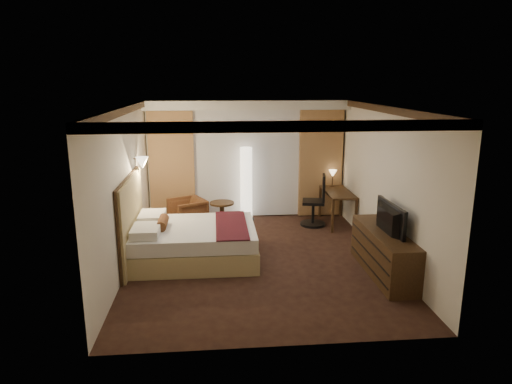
{
  "coord_description": "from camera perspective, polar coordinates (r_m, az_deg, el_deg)",
  "views": [
    {
      "loc": [
        -0.73,
        -7.6,
        3.13
      ],
      "look_at": [
        0.0,
        0.4,
        1.15
      ],
      "focal_mm": 32.0,
      "sensor_mm": 36.0,
      "label": 1
    }
  ],
  "objects": [
    {
      "name": "bed",
      "position": [
        8.24,
        -7.6,
        -6.27
      ],
      "size": [
        2.15,
        1.68,
        0.63
      ],
      "primitive_type": null,
      "color": "white",
      "rests_on": "floor"
    },
    {
      "name": "soffit",
      "position": [
        10.14,
        -1.1,
        10.84
      ],
      "size": [
        4.5,
        0.5,
        0.2
      ],
      "primitive_type": "cube",
      "color": "white",
      "rests_on": "ceiling"
    },
    {
      "name": "left_wall",
      "position": [
        7.95,
        -16.09,
        0.36
      ],
      "size": [
        0.02,
        5.5,
        2.7
      ],
      "primitive_type": "cube",
      "color": "beige",
      "rests_on": "floor"
    },
    {
      "name": "desk_lamp",
      "position": [
        10.61,
        9.54,
        1.62
      ],
      "size": [
        0.18,
        0.18,
        0.34
      ],
      "primitive_type": null,
      "color": "#FFD899",
      "rests_on": "desk"
    },
    {
      "name": "curtain_sheer",
      "position": [
        10.47,
        -1.14,
        3.49
      ],
      "size": [
        2.48,
        0.04,
        2.45
      ],
      "primitive_type": "cube",
      "color": "silver",
      "rests_on": "back_wall"
    },
    {
      "name": "armchair",
      "position": [
        9.97,
        -8.57,
        -2.48
      ],
      "size": [
        0.89,
        0.91,
        0.71
      ],
      "primitive_type": "imported",
      "rotation": [
        0.0,
        0.0,
        -1.12
      ],
      "color": "#522518",
      "rests_on": "floor"
    },
    {
      "name": "back_wall",
      "position": [
        10.53,
        -1.17,
        4.1
      ],
      "size": [
        4.5,
        0.02,
        2.7
      ],
      "primitive_type": "cube",
      "color": "beige",
      "rests_on": "floor"
    },
    {
      "name": "floor_lamp",
      "position": [
        10.3,
        -1.23,
        1.01
      ],
      "size": [
        0.36,
        0.36,
        1.69
      ],
      "primitive_type": null,
      "color": "white",
      "rests_on": "floor"
    },
    {
      "name": "floor",
      "position": [
        8.25,
        0.26,
        -8.44
      ],
      "size": [
        4.5,
        5.5,
        0.01
      ],
      "primitive_type": "cube",
      "color": "black",
      "rests_on": "ground"
    },
    {
      "name": "dresser",
      "position": [
        7.84,
        15.68,
        -7.31
      ],
      "size": [
        0.5,
        1.91,
        0.74
      ],
      "primitive_type": null,
      "color": "black",
      "rests_on": "floor"
    },
    {
      "name": "wall_sconce",
      "position": [
        8.81,
        -14.04,
        3.55
      ],
      "size": [
        0.24,
        0.24,
        0.24
      ],
      "primitive_type": null,
      "color": "white",
      "rests_on": "left_wall"
    },
    {
      "name": "television",
      "position": [
        7.62,
        15.79,
        -2.55
      ],
      "size": [
        0.64,
        1.08,
        0.14
      ],
      "primitive_type": "imported",
      "rotation": [
        0.0,
        0.0,
        1.6
      ],
      "color": "black",
      "rests_on": "dresser"
    },
    {
      "name": "ceiling",
      "position": [
        7.65,
        0.28,
        10.62
      ],
      "size": [
        4.5,
        5.5,
        0.01
      ],
      "primitive_type": "cube",
      "color": "white",
      "rests_on": "back_wall"
    },
    {
      "name": "desk",
      "position": [
        10.28,
        10.1,
        -1.92
      ],
      "size": [
        0.55,
        1.27,
        0.75
      ],
      "primitive_type": null,
      "color": "black",
      "rests_on": "floor"
    },
    {
      "name": "crown_molding",
      "position": [
        7.65,
        0.28,
        10.17
      ],
      "size": [
        4.5,
        5.5,
        0.12
      ],
      "primitive_type": null,
      "color": "black",
      "rests_on": "ceiling"
    },
    {
      "name": "headboard",
      "position": [
        8.22,
        -15.3,
        -3.49
      ],
      "size": [
        0.12,
        1.98,
        1.5
      ],
      "primitive_type": null,
      "color": "tan",
      "rests_on": "floor"
    },
    {
      "name": "right_wall",
      "position": [
        8.36,
        15.81,
        1.02
      ],
      "size": [
        0.02,
        5.5,
        2.7
      ],
      "primitive_type": "cube",
      "color": "beige",
      "rests_on": "floor"
    },
    {
      "name": "curtain_left_drape",
      "position": [
        10.43,
        -10.48,
        3.22
      ],
      "size": [
        1.0,
        0.14,
        2.45
      ],
      "primitive_type": "cube",
      "color": "tan",
      "rests_on": "back_wall"
    },
    {
      "name": "curtain_right_drape",
      "position": [
        10.67,
        8.05,
        3.55
      ],
      "size": [
        1.0,
        0.14,
        2.45
      ],
      "primitive_type": "cube",
      "color": "tan",
      "rests_on": "back_wall"
    },
    {
      "name": "office_chair",
      "position": [
        10.05,
        7.18,
        -0.99
      ],
      "size": [
        0.66,
        0.66,
        1.15
      ],
      "primitive_type": null,
      "rotation": [
        0.0,
        0.0,
        -0.2
      ],
      "color": "black",
      "rests_on": "floor"
    },
    {
      "name": "side_table",
      "position": [
        9.89,
        -4.26,
        -2.9
      ],
      "size": [
        0.53,
        0.53,
        0.58
      ],
      "primitive_type": null,
      "color": "black",
      "rests_on": "floor"
    }
  ]
}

